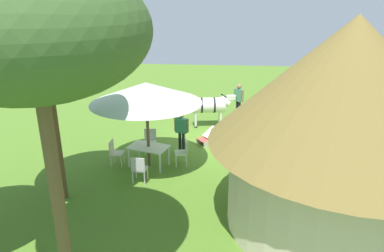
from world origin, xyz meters
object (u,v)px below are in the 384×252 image
patio_chair_east_end (150,139)px  zebra_nearest_camera (209,105)px  patio_dining_table (149,149)px  striped_lounge_chair (208,138)px  zebra_by_umbrella (284,120)px  patio_chair_west_end (139,168)px  patio_chair_near_hut (183,151)px  thatched_hut (344,120)px  patio_chair_near_lawn (115,151)px  acacia_tree_behind_hut (44,62)px  acacia_tree_left_background (32,32)px  guest_beside_umbrella (182,128)px  shade_umbrella (146,93)px  standing_watcher (239,98)px

patio_chair_east_end → zebra_nearest_camera: zebra_nearest_camera is taller
patio_dining_table → striped_lounge_chair: patio_dining_table is taller
patio_chair_east_end → zebra_by_umbrella: size_ratio=0.39×
patio_chair_west_end → striped_lounge_chair: (-1.95, -3.38, -0.27)m
patio_chair_near_hut → patio_chair_east_end: 1.64m
thatched_hut → zebra_by_umbrella: 5.61m
thatched_hut → zebra_nearest_camera: 8.08m
zebra_by_umbrella → patio_dining_table: bearing=39.6°
patio_chair_near_lawn → striped_lounge_chair: patio_chair_near_lawn is taller
zebra_nearest_camera → acacia_tree_behind_hut: size_ratio=0.43×
acacia_tree_left_background → acacia_tree_behind_hut: 3.64m
patio_chair_east_end → patio_dining_table: bearing=90.0°
thatched_hut → zebra_by_umbrella: (0.43, -5.29, -1.81)m
patio_dining_table → patio_chair_east_end: patio_chair_east_end is taller
patio_chair_near_hut → acacia_tree_behind_hut: 5.32m
striped_lounge_chair → acacia_tree_behind_hut: acacia_tree_behind_hut is taller
guest_beside_umbrella → zebra_nearest_camera: size_ratio=0.73×
striped_lounge_chair → acacia_tree_left_background: (2.39, 7.55, 4.70)m
guest_beside_umbrella → striped_lounge_chair: (-0.94, -0.87, -0.69)m
patio_chair_near_hut → guest_beside_umbrella: (0.20, -1.07, 0.42)m
striped_lounge_chair → zebra_by_umbrella: (-2.96, -0.34, 0.75)m
patio_chair_east_end → zebra_by_umbrella: 5.26m
guest_beside_umbrella → zebra_by_umbrella: bearing=28.9°
shade_umbrella → patio_chair_near_lawn: (1.19, 0.03, -2.10)m
patio_dining_table → acacia_tree_behind_hut: bearing=47.2°
thatched_hut → patio_chair_west_end: thatched_hut is taller
zebra_nearest_camera → zebra_by_umbrella: size_ratio=0.93×
standing_watcher → acacia_tree_left_background: size_ratio=0.28×
zebra_nearest_camera → acacia_tree_left_background: bearing=-22.5°
patio_chair_near_hut → zebra_nearest_camera: size_ratio=0.42×
shade_umbrella → zebra_nearest_camera: 4.96m
zebra_nearest_camera → shade_umbrella: bearing=-32.1°
patio_chair_east_end → guest_beside_umbrella: (-1.16, -0.14, 0.42)m
patio_chair_east_end → guest_beside_umbrella: size_ratio=0.57×
shade_umbrella → patio_dining_table: 1.97m
striped_lounge_chair → acacia_tree_behind_hut: bearing=100.7°
patio_chair_west_end → striped_lounge_chair: bearing=62.4°
patio_chair_near_hut → patio_chair_east_end: size_ratio=1.00×
thatched_hut → patio_chair_west_end: bearing=-16.4°
thatched_hut → patio_chair_east_end: thatched_hut is taller
thatched_hut → acacia_tree_behind_hut: bearing=-4.1°
acacia_tree_behind_hut → thatched_hut: bearing=175.9°
patio_chair_near_hut → zebra_nearest_camera: zebra_nearest_camera is taller
thatched_hut → zebra_nearest_camera: thatched_hut is taller
guest_beside_umbrella → patio_chair_west_end: bearing=-100.4°
guest_beside_umbrella → standing_watcher: (-2.21, -4.30, 0.07)m
thatched_hut → shade_umbrella: (5.30, -2.76, -0.20)m
patio_dining_table → guest_beside_umbrella: (-0.97, -1.32, 0.29)m
zebra_nearest_camera → thatched_hut: bearing=17.1°
thatched_hut → zebra_by_umbrella: size_ratio=2.70×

